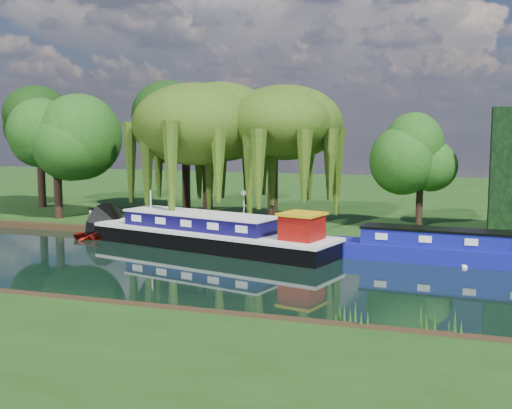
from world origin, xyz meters
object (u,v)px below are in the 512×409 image
(narrowboat, at_px, (449,250))
(white_cruiser, at_px, (462,264))
(red_dinghy, at_px, (100,239))
(dutch_barge, at_px, (213,234))

(narrowboat, bearing_deg, white_cruiser, -22.70)
(narrowboat, bearing_deg, red_dinghy, -177.91)
(white_cruiser, bearing_deg, red_dinghy, 86.07)
(red_dinghy, xyz_separation_m, white_cruiser, (22.40, -0.78, 0.00))
(dutch_barge, distance_m, narrowboat, 13.53)
(dutch_barge, xyz_separation_m, red_dinghy, (-8.20, 0.73, -0.83))
(narrowboat, relative_size, red_dinghy, 4.06)
(dutch_barge, bearing_deg, white_cruiser, 14.08)
(white_cruiser, bearing_deg, narrowboat, 62.08)
(narrowboat, relative_size, white_cruiser, 5.65)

